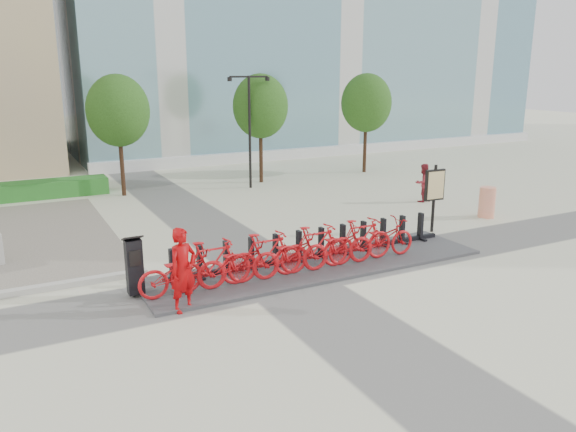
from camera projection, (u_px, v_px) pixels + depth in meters
name	position (u px, v px, depth m)	size (l,w,h in m)	color
ground	(280.00, 278.00, 14.51)	(120.00, 120.00, 0.00)	beige
hedge_b	(33.00, 190.00, 23.53)	(6.00, 1.20, 0.70)	#286D2A
tree_1	(118.00, 111.00, 23.25)	(2.60, 2.60, 5.10)	#3A2418
tree_2	(260.00, 106.00, 26.15)	(2.60, 2.60, 5.10)	#3A2418
tree_3	(366.00, 103.00, 28.82)	(2.60, 2.60, 5.10)	#3A2418
streetlamp	(249.00, 119.00, 24.96)	(2.00, 0.20, 5.00)	black
dock_pad	(318.00, 265.00, 15.34)	(9.60, 2.40, 0.08)	#424245
dock_rail_posts	(311.00, 244.00, 15.66)	(8.02, 0.50, 0.85)	black
bike_0	(182.00, 272.00, 13.15)	(0.74, 2.11, 1.11)	red
bike_1	(211.00, 265.00, 13.45)	(0.58, 2.05, 1.23)	red
bike_2	(239.00, 262.00, 13.79)	(0.74, 2.11, 1.11)	red
bike_3	(266.00, 256.00, 14.10)	(0.58, 2.05, 1.23)	red
bike_4	(291.00, 254.00, 14.43)	(0.74, 2.11, 1.11)	red
bike_5	(315.00, 248.00, 14.74)	(0.58, 2.05, 1.23)	red
bike_6	(338.00, 246.00, 15.08)	(0.74, 2.11, 1.11)	red
bike_7	(361.00, 240.00, 15.38)	(0.58, 2.05, 1.23)	red
bike_8	(382.00, 239.00, 15.72)	(0.74, 2.11, 1.11)	red
kiosk	(134.00, 265.00, 13.16)	(0.45, 0.38, 1.45)	black
worker_red	(183.00, 270.00, 12.33)	(0.70, 0.46, 1.92)	#A40407
pedestrian	(423.00, 183.00, 22.82)	(0.76, 0.59, 1.56)	maroon
construction_barrel	(487.00, 202.00, 20.42)	(0.58, 0.58, 1.12)	#F83E00
map_sign	(435.00, 188.00, 18.33)	(0.74, 0.15, 2.25)	black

